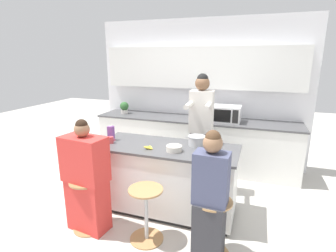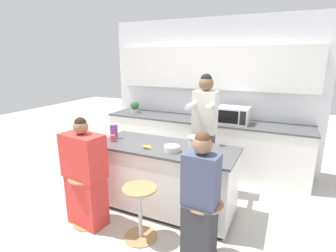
# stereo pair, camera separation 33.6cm
# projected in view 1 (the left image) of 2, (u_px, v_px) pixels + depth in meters

# --- Properties ---
(ground_plane) EXTENTS (16.00, 16.00, 0.00)m
(ground_plane) POSITION_uv_depth(u_px,v_px,m) (166.00, 208.00, 3.59)
(ground_plane) COLOR beige
(wall_back) EXTENTS (3.96, 0.22, 2.70)m
(wall_back) POSITION_uv_depth(u_px,v_px,m) (199.00, 83.00, 4.91)
(wall_back) COLOR white
(wall_back) RESTS_ON ground_plane
(back_counter) EXTENTS (3.68, 0.68, 0.93)m
(back_counter) POSITION_uv_depth(u_px,v_px,m) (194.00, 143.00, 4.88)
(back_counter) COLOR white
(back_counter) RESTS_ON ground_plane
(kitchen_island) EXTENTS (1.84, 0.77, 0.90)m
(kitchen_island) POSITION_uv_depth(u_px,v_px,m) (166.00, 178.00, 3.47)
(kitchen_island) COLOR black
(kitchen_island) RESTS_ON ground_plane
(bar_stool_leftmost) EXTENTS (0.38, 0.38, 0.63)m
(bar_stool_leftmost) POSITION_uv_depth(u_px,v_px,m) (88.00, 202.00, 3.09)
(bar_stool_leftmost) COLOR tan
(bar_stool_leftmost) RESTS_ON ground_plane
(bar_stool_center) EXTENTS (0.38, 0.38, 0.63)m
(bar_stool_center) POSITION_uv_depth(u_px,v_px,m) (146.00, 212.00, 2.90)
(bar_stool_center) COLOR tan
(bar_stool_center) RESTS_ON ground_plane
(bar_stool_rightmost) EXTENTS (0.38, 0.38, 0.63)m
(bar_stool_rightmost) POSITION_uv_depth(u_px,v_px,m) (212.00, 225.00, 2.67)
(bar_stool_rightmost) COLOR tan
(bar_stool_rightmost) RESTS_ON ground_plane
(person_cooking) EXTENTS (0.36, 0.57, 1.79)m
(person_cooking) POSITION_uv_depth(u_px,v_px,m) (201.00, 134.00, 3.86)
(person_cooking) COLOR #383842
(person_cooking) RESTS_ON ground_plane
(person_wrapped_blanket) EXTENTS (0.55, 0.35, 1.35)m
(person_wrapped_blanket) POSITION_uv_depth(u_px,v_px,m) (86.00, 180.00, 3.02)
(person_wrapped_blanket) COLOR red
(person_wrapped_blanket) RESTS_ON ground_plane
(person_seated_near) EXTENTS (0.34, 0.28, 1.36)m
(person_seated_near) POSITION_uv_depth(u_px,v_px,m) (210.00, 202.00, 2.56)
(person_seated_near) COLOR #333338
(person_seated_near) RESTS_ON ground_plane
(cooking_pot) EXTENTS (0.32, 0.23, 0.13)m
(cooking_pot) POSITION_uv_depth(u_px,v_px,m) (197.00, 141.00, 3.37)
(cooking_pot) COLOR #B7BABC
(cooking_pot) RESTS_ON kitchen_island
(fruit_bowl) EXTENTS (0.19, 0.19, 0.07)m
(fruit_bowl) POSITION_uv_depth(u_px,v_px,m) (174.00, 148.00, 3.17)
(fruit_bowl) COLOR silver
(fruit_bowl) RESTS_ON kitchen_island
(coffee_cup_near) EXTENTS (0.10, 0.07, 0.08)m
(coffee_cup_near) POSITION_uv_depth(u_px,v_px,m) (209.00, 153.00, 2.99)
(coffee_cup_near) COLOR orange
(coffee_cup_near) RESTS_ON kitchen_island
(coffee_cup_far) EXTENTS (0.10, 0.07, 0.09)m
(coffee_cup_far) POSITION_uv_depth(u_px,v_px,m) (111.00, 140.00, 3.47)
(coffee_cup_far) COLOR #DB4C51
(coffee_cup_far) RESTS_ON kitchen_island
(banana_bunch) EXTENTS (0.14, 0.10, 0.04)m
(banana_bunch) POSITION_uv_depth(u_px,v_px,m) (149.00, 147.00, 3.25)
(banana_bunch) COLOR yellow
(banana_bunch) RESTS_ON kitchen_island
(juice_carton) EXTENTS (0.07, 0.07, 0.21)m
(juice_carton) POSITION_uv_depth(u_px,v_px,m) (111.00, 133.00, 3.59)
(juice_carton) COLOR #7A428E
(juice_carton) RESTS_ON kitchen_island
(microwave) EXTENTS (0.52, 0.37, 0.28)m
(microwave) POSITION_uv_depth(u_px,v_px,m) (225.00, 114.00, 4.51)
(microwave) COLOR white
(microwave) RESTS_ON back_counter
(potted_plant) EXTENTS (0.17, 0.17, 0.23)m
(potted_plant) POSITION_uv_depth(u_px,v_px,m) (124.00, 107.00, 5.19)
(potted_plant) COLOR beige
(potted_plant) RESTS_ON back_counter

